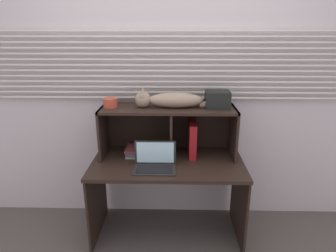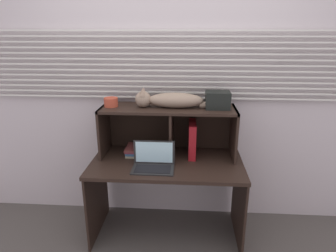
% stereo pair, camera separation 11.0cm
% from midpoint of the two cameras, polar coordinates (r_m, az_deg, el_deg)
% --- Properties ---
extents(ground_plane, '(4.40, 4.40, 0.00)m').
position_cam_midpoint_polar(ground_plane, '(2.74, -1.40, -22.02)').
color(ground_plane, '#4C4742').
extents(back_panel_with_blinds, '(4.40, 0.08, 2.50)m').
position_cam_midpoint_polar(back_panel_with_blinds, '(2.69, -1.07, 7.22)').
color(back_panel_with_blinds, beige).
rests_on(back_panel_with_blinds, ground).
extents(desk, '(1.27, 0.67, 0.71)m').
position_cam_midpoint_polar(desk, '(2.56, -1.32, -9.77)').
color(desk, black).
rests_on(desk, ground).
extents(hutch_shelf_unit, '(1.14, 0.36, 0.43)m').
position_cam_midpoint_polar(hutch_shelf_unit, '(2.55, -1.13, 0.91)').
color(hutch_shelf_unit, black).
rests_on(hutch_shelf_unit, desk).
extents(cat, '(0.75, 0.15, 0.16)m').
position_cam_midpoint_polar(cat, '(2.47, -0.88, 5.04)').
color(cat, gray).
rests_on(cat, hutch_shelf_unit).
extents(laptop, '(0.33, 0.20, 0.21)m').
position_cam_midpoint_polar(laptop, '(2.37, -3.89, -7.11)').
color(laptop, black).
rests_on(laptop, desk).
extents(binder_upright, '(0.06, 0.27, 0.30)m').
position_cam_midpoint_polar(binder_upright, '(2.57, 3.48, -2.45)').
color(binder_upright, maroon).
rests_on(binder_upright, desk).
extents(book_stack, '(0.16, 0.23, 0.06)m').
position_cam_midpoint_polar(book_stack, '(2.65, -7.56, -4.77)').
color(book_stack, gray).
rests_on(book_stack, desk).
extents(small_basket, '(0.12, 0.12, 0.07)m').
position_cam_midpoint_polar(small_basket, '(2.55, -12.28, 4.40)').
color(small_basket, '#B7452E').
rests_on(small_basket, hutch_shelf_unit).
extents(storage_box, '(0.20, 0.16, 0.14)m').
position_cam_midpoint_polar(storage_box, '(2.49, 8.27, 5.08)').
color(storage_box, black).
rests_on(storage_box, hutch_shelf_unit).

